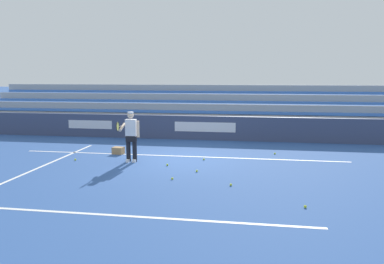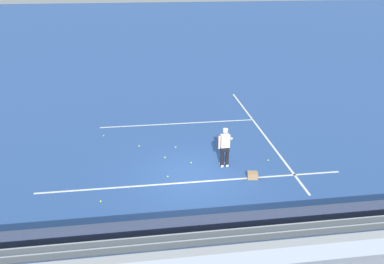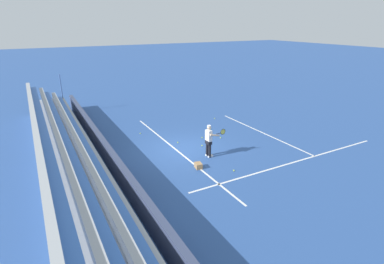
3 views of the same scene
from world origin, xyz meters
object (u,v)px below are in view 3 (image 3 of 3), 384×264
tennis_player (209,140)px  tennis_ball_midcourt (202,146)px  tennis_ball_toward_net (220,138)px  tennis_ball_on_baseline (140,133)px  tennis_ball_near_player (178,142)px  tennis_ball_stray_back (234,170)px  tennis_ball_far_right (214,119)px  tennis_ball_far_left (202,138)px  ball_box_cardboard (198,166)px  tennis_ball_by_box (211,129)px

tennis_player → tennis_ball_midcourt: 1.65m
tennis_ball_toward_net → tennis_ball_on_baseline: size_ratio=1.00×
tennis_ball_near_player → tennis_ball_on_baseline: size_ratio=1.00×
tennis_player → tennis_ball_stray_back: size_ratio=25.98×
tennis_player → tennis_ball_far_right: 6.55m
tennis_ball_stray_back → tennis_ball_far_left: bearing=168.9°
tennis_ball_near_player → tennis_ball_on_baseline: (-2.50, -1.40, 0.00)m
tennis_player → tennis_ball_toward_net: bearing=133.2°
tennis_ball_near_player → tennis_ball_stray_back: (4.41, 0.78, 0.00)m
tennis_ball_far_left → ball_box_cardboard: bearing=-33.2°
ball_box_cardboard → tennis_ball_by_box: bearing=142.0°
tennis_ball_by_box → ball_box_cardboard: bearing=-38.0°
tennis_ball_near_player → tennis_ball_midcourt: size_ratio=1.00×
tennis_ball_on_baseline → tennis_ball_midcourt: size_ratio=1.00×
ball_box_cardboard → tennis_ball_near_player: size_ratio=6.06×
tennis_ball_far_left → tennis_ball_stray_back: 4.49m
ball_box_cardboard → tennis_ball_midcourt: 2.73m
tennis_ball_stray_back → tennis_ball_toward_net: bearing=154.6°
tennis_ball_near_player → tennis_ball_far_left: bearing=89.8°
ball_box_cardboard → tennis_ball_toward_net: ball_box_cardboard is taller
tennis_ball_on_baseline → tennis_ball_stray_back: bearing=17.5°
tennis_ball_far_right → tennis_ball_midcourt: size_ratio=1.00×
tennis_ball_far_right → tennis_ball_midcourt: same height
tennis_ball_midcourt → tennis_ball_on_baseline: bearing=-146.1°
tennis_ball_near_player → tennis_ball_far_right: size_ratio=1.00×
tennis_ball_stray_back → tennis_ball_midcourt: 3.34m
tennis_player → tennis_ball_far_left: bearing=157.1°
tennis_ball_stray_back → tennis_player: bearing=-175.3°
ball_box_cardboard → tennis_ball_midcourt: (-2.25, 1.54, -0.10)m
ball_box_cardboard → tennis_ball_on_baseline: 5.90m
tennis_ball_stray_back → tennis_ball_midcourt: size_ratio=1.00×
tennis_ball_midcourt → tennis_ball_near_player: bearing=-136.9°
tennis_ball_near_player → tennis_ball_far_left: same height
tennis_ball_stray_back → tennis_ball_near_player: bearing=-170.0°
tennis_player → tennis_ball_far_left: (-2.43, 1.03, -0.86)m
tennis_ball_near_player → tennis_ball_far_right: (-2.85, 4.38, 0.00)m
tennis_ball_by_box → tennis_ball_midcourt: bearing=-41.5°
tennis_player → tennis_ball_stray_back: (1.98, 0.16, -0.86)m
tennis_ball_far_left → tennis_ball_toward_net: 1.11m
tennis_ball_far_left → tennis_ball_stray_back: (4.41, -0.87, 0.00)m
tennis_ball_far_right → ball_box_cardboard: bearing=-38.4°
tennis_ball_far_right → tennis_ball_midcourt: bearing=-40.6°
tennis_ball_midcourt → tennis_ball_far_right: bearing=139.4°
ball_box_cardboard → tennis_ball_toward_net: size_ratio=6.06×
tennis_ball_stray_back → tennis_ball_on_baseline: 7.25m
tennis_ball_toward_net → tennis_ball_midcourt: size_ratio=1.00×
ball_box_cardboard → tennis_player: bearing=128.0°
tennis_ball_on_baseline → tennis_ball_far_right: bearing=93.5°
tennis_ball_far_left → tennis_ball_toward_net: (0.56, 0.96, 0.00)m
tennis_ball_toward_net → tennis_ball_stray_back: bearing=-25.4°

